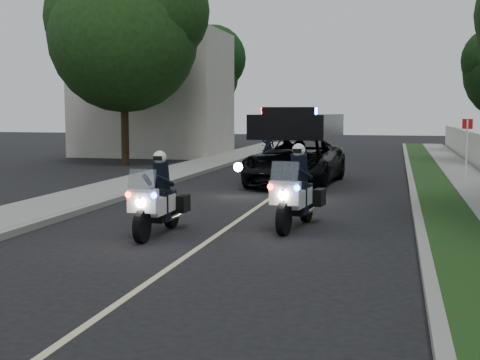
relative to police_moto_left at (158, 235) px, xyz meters
name	(u,v)px	position (x,y,z in m)	size (l,w,h in m)	color
ground	(159,275)	(1.20, -3.15, 0.00)	(120.00, 120.00, 0.00)	black
curb_right	(414,197)	(5.30, 6.85, 0.07)	(0.20, 60.00, 0.15)	gray
grass_verge	(439,197)	(6.00, 6.85, 0.08)	(1.20, 60.00, 0.16)	#193814
curb_left	(149,189)	(-2.90, 6.85, 0.07)	(0.20, 60.00, 0.15)	gray
sidewalk_left	(117,188)	(-4.00, 6.85, 0.08)	(2.00, 60.00, 0.16)	gray
building_far	(154,94)	(-8.80, 22.85, 3.50)	(8.00, 6.00, 7.00)	#A8A396
lane_marking	(275,195)	(1.20, 6.85, 0.00)	(0.12, 50.00, 0.01)	#BFB78C
police_moto_left	(158,235)	(0.00, 0.00, 0.00)	(0.72, 2.06, 1.75)	silver
police_moto_right	(296,228)	(2.67, 1.45, 0.00)	(0.77, 2.19, 1.86)	silver
police_suv	(296,184)	(1.38, 9.89, 0.00)	(2.74, 5.91, 2.87)	black
bicycle	(268,167)	(-0.87, 16.39, 0.00)	(0.54, 1.56, 0.81)	black
cyclist	(268,167)	(-0.87, 16.39, 0.00)	(0.55, 0.36, 1.52)	black
sign_post	(465,183)	(7.20, 11.83, 0.00)	(0.37, 0.37, 2.35)	#A90C1F
tree_left_near	(126,165)	(-7.57, 15.85, 0.00)	(6.88, 6.88, 11.47)	#1B3F15
tree_left_far	(195,150)	(-7.98, 28.03, 0.00)	(5.70, 5.70, 9.51)	#113611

